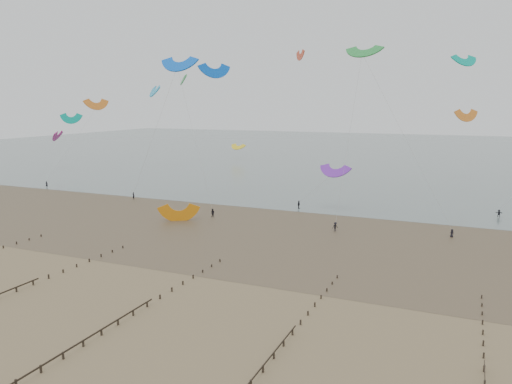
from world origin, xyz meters
The scene contains 7 objects.
ground centered at (0.00, 0.00, 0.00)m, with size 500.00×500.00×0.00m, color brown.
sea_and_shore centered at (-4.08, 34.40, 0.01)m, with size 500.00×665.00×0.03m.
groynes centered at (4.00, -19.05, 0.47)m, with size 72.16×50.16×1.00m.
kitesurfer_lead centered at (-38.74, 47.64, 0.88)m, with size 0.64×0.42×1.77m, color black.
kitesurfers centered at (21.51, 47.65, 0.88)m, with size 160.19×26.33×1.87m.
grounded_kite centered at (-15.92, 32.30, 0.00)m, with size 7.06×3.70×5.38m, color orange, non-canonical shape.
kites_airborne centered at (-7.15, 92.07, 23.32)m, with size 243.71×127.59×42.70m.
Camera 1 is at (37.62, -51.90, 23.52)m, focal length 35.00 mm.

